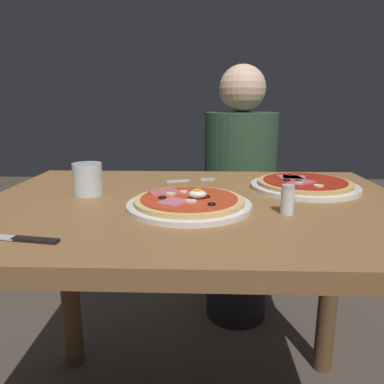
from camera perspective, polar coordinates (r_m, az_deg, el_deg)
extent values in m
cube|color=olive|center=(0.94, 0.60, -2.46)|extent=(1.11, 0.80, 0.04)
cylinder|color=brown|center=(1.49, -18.85, -12.80)|extent=(0.07, 0.07, 0.74)
cylinder|color=brown|center=(1.48, 20.90, -13.25)|extent=(0.07, 0.07, 0.74)
cylinder|color=white|center=(0.87, -0.46, -2.08)|extent=(0.30, 0.30, 0.01)
cylinder|color=#DBB26B|center=(0.87, -0.46, -1.38)|extent=(0.26, 0.26, 0.01)
cylinder|color=red|center=(0.86, -0.46, -0.96)|extent=(0.23, 0.23, 0.00)
torus|color=black|center=(0.86, -4.71, -0.89)|extent=(0.02, 0.02, 0.00)
torus|color=black|center=(0.90, 1.07, -0.15)|extent=(0.02, 0.02, 0.00)
torus|color=black|center=(0.80, 3.12, -1.91)|extent=(0.02, 0.02, 0.00)
torus|color=black|center=(0.86, 2.26, -0.71)|extent=(0.02, 0.02, 0.00)
cube|color=#C65B66|center=(0.91, -4.46, 0.02)|extent=(0.09, 0.08, 0.00)
cube|color=#D16B70|center=(0.82, -2.90, -1.56)|extent=(0.08, 0.08, 0.00)
cylinder|color=beige|center=(0.82, -0.15, -1.45)|extent=(0.03, 0.03, 0.00)
cylinder|color=beige|center=(0.91, -1.34, 0.05)|extent=(0.02, 0.02, 0.00)
cylinder|color=beige|center=(0.89, -3.41, -0.28)|extent=(0.02, 0.02, 0.00)
ellipsoid|color=white|center=(0.85, 0.87, -0.35)|extent=(0.04, 0.03, 0.02)
cylinder|color=yellow|center=(0.85, 0.87, 0.30)|extent=(0.02, 0.02, 0.00)
cylinder|color=white|center=(1.11, 17.27, 0.83)|extent=(0.31, 0.31, 0.01)
cylinder|color=tan|center=(1.11, 17.31, 1.38)|extent=(0.27, 0.27, 0.01)
cylinder|color=#A82314|center=(1.10, 17.34, 1.71)|extent=(0.24, 0.24, 0.00)
torus|color=black|center=(1.08, 16.35, 1.70)|extent=(0.02, 0.02, 0.00)
torus|color=black|center=(1.15, 15.16, 2.52)|extent=(0.02, 0.02, 0.00)
torus|color=black|center=(1.09, 14.69, 1.88)|extent=(0.02, 0.02, 0.00)
cube|color=#D16B70|center=(1.13, 15.77, 2.24)|extent=(0.07, 0.07, 0.00)
cube|color=#D16B70|center=(1.13, 15.15, 2.25)|extent=(0.07, 0.07, 0.00)
cube|color=#C65B66|center=(1.06, 16.85, 1.45)|extent=(0.09, 0.09, 0.00)
cylinder|color=beige|center=(1.03, 19.31, 0.93)|extent=(0.03, 0.03, 0.00)
cylinder|color=beige|center=(1.05, 16.52, 1.35)|extent=(0.02, 0.02, 0.00)
cylinder|color=silver|center=(1.02, -16.09, 1.97)|extent=(0.08, 0.08, 0.09)
cylinder|color=silver|center=(1.02, -16.02, 0.88)|extent=(0.07, 0.07, 0.05)
cube|color=silver|center=(1.15, -2.21, 1.76)|extent=(0.08, 0.04, 0.00)
cube|color=silver|center=(1.17, 2.52, 1.96)|extent=(0.04, 0.02, 0.00)
cube|color=silver|center=(1.17, 2.45, 2.00)|extent=(0.04, 0.02, 0.00)
cube|color=silver|center=(1.18, 2.39, 2.05)|extent=(0.04, 0.02, 0.00)
cube|color=silver|center=(1.18, 2.32, 2.09)|extent=(0.04, 0.02, 0.00)
cube|color=black|center=(0.72, -23.46, -6.94)|extent=(0.09, 0.03, 0.01)
cylinder|color=white|center=(0.84, 14.79, -1.54)|extent=(0.03, 0.03, 0.05)
cylinder|color=silver|center=(0.83, 14.94, 0.68)|extent=(0.03, 0.03, 0.01)
cylinder|color=black|center=(1.80, 7.03, -12.21)|extent=(0.29, 0.29, 0.46)
cylinder|color=#2D4C33|center=(1.65, 7.54, 3.27)|extent=(0.32, 0.32, 0.52)
sphere|color=beige|center=(1.62, 7.96, 15.87)|extent=(0.20, 0.20, 0.20)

